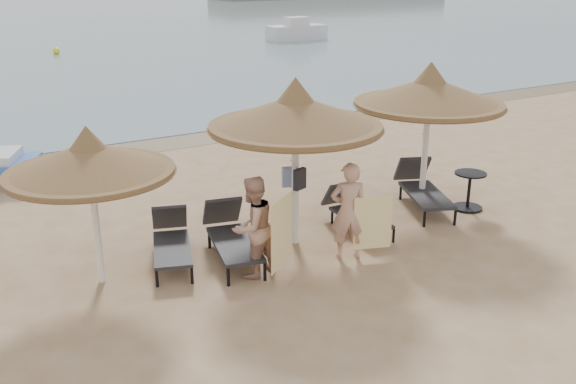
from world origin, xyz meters
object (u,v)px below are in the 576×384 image
object	(u,v)px
lounger_near_left	(231,234)
lounger_near_right	(354,211)
side_table	(469,192)
palapa_right	(429,93)
palapa_center	(295,113)
lounger_far_left	(171,239)
lounger_far_right	(422,187)
person_right	(349,203)
person_left	(253,219)
palapa_left	(89,160)

from	to	relation	value
lounger_near_left	lounger_near_right	distance (m)	2.66
side_table	palapa_right	bearing A→B (deg)	137.05
palapa_center	palapa_right	world-z (taller)	palapa_center
palapa_center	side_table	distance (m)	4.62
palapa_center	side_table	world-z (taller)	palapa_center
lounger_far_left	lounger_near_left	bearing A→B (deg)	-4.08
lounger_near_right	side_table	xyz separation A→B (m)	(2.72, -0.39, 0.02)
palapa_right	lounger_far_right	size ratio (longest dim) A/B	1.41
palapa_center	lounger_near_right	xyz separation A→B (m)	(1.38, 0.04, -2.12)
person_right	lounger_far_left	bearing A→B (deg)	-3.94
lounger_near_right	person_left	size ratio (longest dim) A/B	0.90
lounger_far_left	side_table	distance (m)	6.40
side_table	lounger_far_left	bearing A→B (deg)	172.46
side_table	lounger_far_right	bearing A→B (deg)	139.89
palapa_center	lounger_near_left	xyz separation A→B (m)	(-1.28, 0.08, -2.07)
lounger_near_right	side_table	distance (m)	2.75
lounger_near_left	side_table	bearing A→B (deg)	7.78
side_table	person_left	distance (m)	5.43
side_table	palapa_center	bearing A→B (deg)	175.08
palapa_center	side_table	bearing A→B (deg)	-4.92
lounger_far_left	person_left	bearing A→B (deg)	-34.08
person_right	lounger_far_right	bearing A→B (deg)	-130.70
palapa_left	person_left	size ratio (longest dim) A/B	1.32
lounger_near_right	person_right	distance (m)	1.54
palapa_center	person_left	world-z (taller)	palapa_center
palapa_left	palapa_center	bearing A→B (deg)	-4.31
palapa_left	lounger_near_left	distance (m)	2.84
lounger_near_right	side_table	size ratio (longest dim) A/B	2.25
palapa_center	side_table	size ratio (longest dim) A/B	3.89
palapa_center	lounger_near_left	size ratio (longest dim) A/B	1.46
side_table	lounger_near_right	bearing A→B (deg)	171.80
side_table	person_left	bearing A→B (deg)	-175.48
lounger_near_left	lounger_far_right	xyz separation A→B (m)	(4.63, 0.20, 0.01)
lounger_near_left	lounger_far_right	world-z (taller)	lounger_far_right
lounger_far_right	lounger_near_left	bearing A→B (deg)	-154.86
palapa_right	lounger_far_left	xyz separation A→B (m)	(-5.63, 0.18, -2.09)
person_right	person_left	bearing A→B (deg)	17.21
lounger_far_right	person_left	world-z (taller)	person_left
lounger_far_left	person_left	world-z (taller)	person_left
person_left	lounger_far_left	bearing A→B (deg)	-70.34
palapa_left	lounger_far_left	distance (m)	2.18
person_left	lounger_near_right	bearing A→B (deg)	179.33
palapa_left	side_table	size ratio (longest dim) A/B	3.30
lounger_far_left	lounger_near_right	distance (m)	3.66
person_left	lounger_near_left	bearing A→B (deg)	-107.69
lounger_far_left	side_table	size ratio (longest dim) A/B	2.44
palapa_left	lounger_far_left	size ratio (longest dim) A/B	1.35
person_left	person_right	world-z (taller)	person_right
lounger_near_right	person_right	bearing A→B (deg)	-127.59
palapa_left	lounger_near_left	size ratio (longest dim) A/B	1.24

